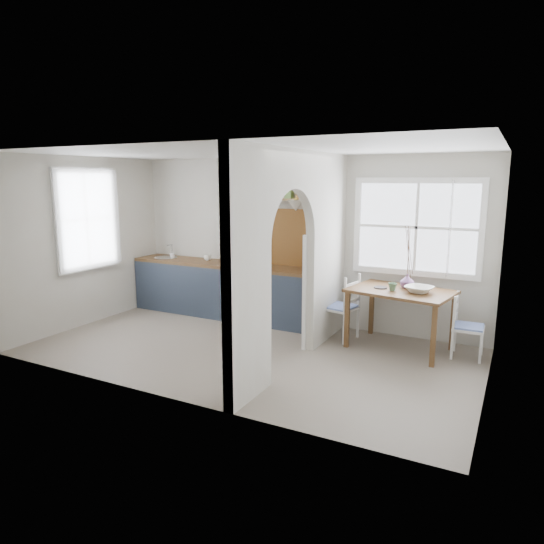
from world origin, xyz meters
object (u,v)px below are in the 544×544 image
at_px(chair_right, 469,326).
at_px(kettle, 316,266).
at_px(chair_left, 339,306).
at_px(vase, 407,281).
at_px(dining_table, 400,319).

bearing_deg(chair_right, kettle, 86.49).
relative_size(chair_left, kettle, 4.42).
bearing_deg(kettle, vase, -12.77).
height_order(chair_left, kettle, kettle).
bearing_deg(chair_right, vase, 83.04).
relative_size(chair_left, vase, 4.91).
height_order(kettle, vase, kettle).
xyz_separation_m(dining_table, chair_left, (-0.87, 0.04, 0.07)).
height_order(dining_table, kettle, kettle).
bearing_deg(dining_table, chair_right, 14.69).
bearing_deg(vase, dining_table, -105.24).
height_order(dining_table, chair_right, chair_right).
xyz_separation_m(chair_right, vase, (-0.82, 0.08, 0.50)).
height_order(chair_left, vase, vase).
distance_m(chair_left, chair_right, 1.72).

